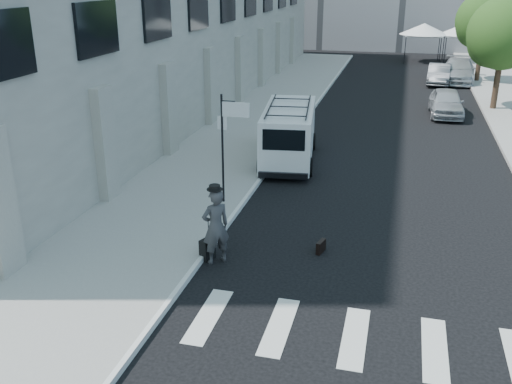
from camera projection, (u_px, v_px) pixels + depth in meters
The scene contains 14 objects.
ground at pixel (281, 260), 15.05m from camera, with size 120.00×120.00×0.00m, color black.
sidewalk_left at pixel (266, 113), 30.48m from camera, with size 4.50×48.00×0.15m, color gray.
sign_pole at pixel (229, 127), 17.54m from camera, with size 1.03×0.07×3.50m.
tree_near at pixel (501, 36), 30.09m from camera, with size 3.80×3.83×6.03m.
tree_far at pixel (482, 23), 38.22m from camera, with size 3.80×3.83×6.03m.
tent_left at pixel (424, 29), 47.49m from camera, with size 4.00×4.00×3.20m.
tent_right at pixel (464, 30), 47.19m from camera, with size 4.00×4.00×3.20m.
businessman at pixel (216, 227), 14.56m from camera, with size 0.74×0.49×2.03m, color #3A3A3D.
briefcase at pixel (321, 247), 15.38m from camera, with size 0.12×0.44×0.34m, color black.
suitcase at pixel (207, 249), 14.99m from camera, with size 0.38×0.46×1.09m.
cargo_van at pixel (289, 133), 22.69m from camera, with size 2.56×5.91×2.17m.
parked_car_a at pixel (446, 103), 30.04m from camera, with size 1.65×4.11×1.40m, color #A9ACB1.
parked_car_b at pixel (439, 74), 38.69m from camera, with size 1.41×4.05×1.33m, color #565A5E.
parked_car_c at pixel (458, 71), 39.31m from camera, with size 2.21×5.43×1.57m, color #AEB2B6.
Camera 1 is at (2.71, -13.15, 7.07)m, focal length 40.00 mm.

